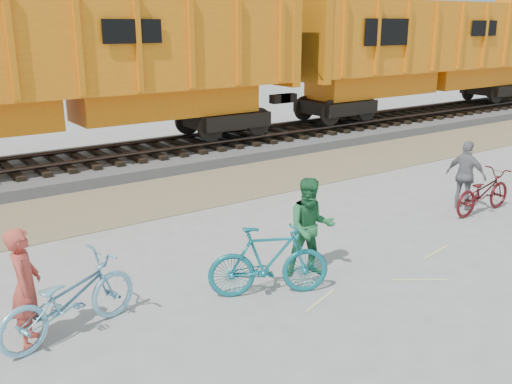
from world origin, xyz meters
TOP-DOWN VIEW (x-y plane):
  - ground at (0.00, 0.00)m, footprint 120.00×120.00m
  - gravel_strip at (0.00, 5.50)m, footprint 120.00×3.00m
  - ballast_bed at (0.00, 9.00)m, footprint 120.00×4.00m
  - track at (0.00, 9.00)m, footprint 120.00×2.60m
  - hopper_car_center at (-1.63, 9.00)m, footprint 14.00×3.13m
  - hopper_car_right at (13.37, 9.00)m, footprint 14.00×3.13m
  - bicycle_blue at (-4.40, 0.40)m, footprint 2.14×1.19m
  - bicycle_teal at (-1.53, -0.19)m, footprint 1.91×1.30m
  - bicycle_maroon at (4.69, 0.30)m, footprint 1.81×0.64m
  - person_solo at (-4.90, 0.50)m, footprint 0.57×0.68m
  - person_man at (-0.53, 0.01)m, footprint 1.01×0.93m
  - person_woman at (4.59, 0.70)m, footprint 0.54×0.97m

SIDE VIEW (x-z plane):
  - ground at x=0.00m, z-range 0.00..0.00m
  - gravel_strip at x=0.00m, z-range 0.00..0.02m
  - ballast_bed at x=0.00m, z-range 0.00..0.30m
  - track at x=0.00m, z-range 0.35..0.59m
  - bicycle_maroon at x=4.69m, z-range 0.00..0.95m
  - bicycle_blue at x=-4.40m, z-range 0.00..1.07m
  - bicycle_teal at x=-1.53m, z-range 0.00..1.12m
  - person_woman at x=4.59m, z-range 0.00..1.56m
  - person_solo at x=-4.90m, z-range 0.00..1.60m
  - person_man at x=-0.53m, z-range 0.00..1.67m
  - hopper_car_center at x=-1.63m, z-range 0.68..5.33m
  - hopper_car_right at x=13.37m, z-range 0.68..5.33m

